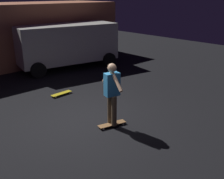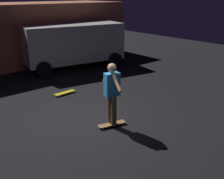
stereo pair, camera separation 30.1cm
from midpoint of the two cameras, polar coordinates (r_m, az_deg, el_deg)
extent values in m
plane|color=black|center=(7.53, -4.40, -6.81)|extent=(28.00, 28.00, 0.00)
cube|color=silver|center=(12.95, -7.72, 9.99)|extent=(4.87, 2.71, 1.70)
cube|color=black|center=(13.91, 1.12, 12.30)|extent=(0.38, 1.73, 0.64)
cylinder|color=black|center=(14.72, -2.70, 7.96)|extent=(0.69, 0.34, 0.66)
cylinder|color=black|center=(13.03, 1.32, 6.40)|extent=(0.69, 0.34, 0.66)
cylinder|color=black|center=(13.53, -16.07, 6.13)|extent=(0.69, 0.34, 0.66)
cylinder|color=black|center=(11.67, -13.62, 4.22)|extent=(0.69, 0.34, 0.66)
cube|color=olive|center=(7.24, 1.20, -7.39)|extent=(0.81, 0.38, 0.02)
sphere|color=silver|center=(7.45, 2.96, -6.88)|extent=(0.05, 0.05, 0.05)
sphere|color=silver|center=(7.32, 3.61, -7.41)|extent=(0.05, 0.05, 0.05)
sphere|color=silver|center=(7.20, -1.25, -7.85)|extent=(0.05, 0.05, 0.05)
sphere|color=silver|center=(7.07, -0.66, -8.42)|extent=(0.05, 0.05, 0.05)
cube|color=gold|center=(9.55, -9.16, -0.67)|extent=(0.79, 0.24, 0.02)
sphere|color=silver|center=(9.79, -7.99, -0.31)|extent=(0.05, 0.05, 0.05)
sphere|color=silver|center=(9.66, -7.41, -0.56)|extent=(0.05, 0.05, 0.05)
sphere|color=silver|center=(9.48, -10.93, -1.17)|extent=(0.05, 0.05, 0.05)
sphere|color=silver|center=(9.35, -10.37, -1.44)|extent=(0.05, 0.05, 0.05)
cylinder|color=brown|center=(7.14, 0.82, -4.04)|extent=(0.14, 0.14, 0.82)
cylinder|color=brown|center=(6.97, 1.65, -4.70)|extent=(0.14, 0.14, 0.82)
cube|color=#338CCC|center=(6.79, 1.27, 1.10)|extent=(0.42, 0.30, 0.60)
sphere|color=tan|center=(6.67, 1.30, 4.64)|extent=(0.23, 0.23, 0.23)
cylinder|color=tan|center=(6.93, 0.44, 2.80)|extent=(0.22, 0.55, 0.46)
cylinder|color=tan|center=(6.56, 2.17, 1.78)|extent=(0.22, 0.55, 0.46)
camera|label=1|loc=(0.15, -88.74, 0.46)|focal=42.73mm
camera|label=2|loc=(0.15, 91.26, -0.46)|focal=42.73mm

